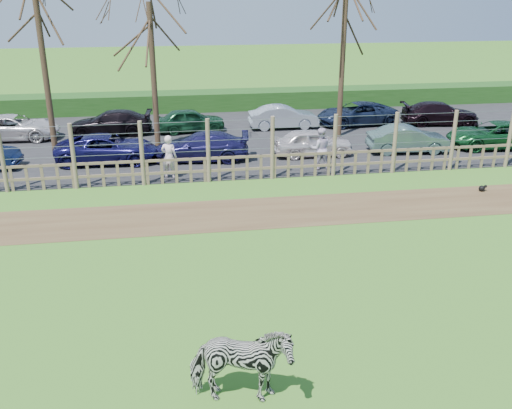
{
  "coord_description": "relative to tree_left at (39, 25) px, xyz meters",
  "views": [
    {
      "loc": [
        -1.42,
        -13.1,
        7.26
      ],
      "look_at": [
        1.0,
        2.5,
        1.1
      ],
      "focal_mm": 40.0,
      "sensor_mm": 36.0,
      "label": 1
    }
  ],
  "objects": [
    {
      "name": "ground",
      "position": [
        6.5,
        -12.5,
        -5.62
      ],
      "size": [
        120.0,
        120.0,
        0.0
      ],
      "primitive_type": "plane",
      "color": "#5C9644",
      "rests_on": "ground"
    },
    {
      "name": "dirt_strip",
      "position": [
        6.5,
        -8.0,
        -5.61
      ],
      "size": [
        34.0,
        2.8,
        0.01
      ],
      "primitive_type": "cube",
      "color": "brown",
      "rests_on": "ground"
    },
    {
      "name": "asphalt",
      "position": [
        6.5,
        2.0,
        -5.6
      ],
      "size": [
        44.0,
        13.0,
        0.04
      ],
      "primitive_type": "cube",
      "color": "#232326",
      "rests_on": "ground"
    },
    {
      "name": "hedge",
      "position": [
        6.5,
        9.0,
        -5.07
      ],
      "size": [
        46.0,
        2.0,
        1.1
      ],
      "primitive_type": "cube",
      "color": "#1E4716",
      "rests_on": "ground"
    },
    {
      "name": "fence",
      "position": [
        6.5,
        -4.5,
        -4.81
      ],
      "size": [
        30.16,
        0.16,
        2.5
      ],
      "color": "brown",
      "rests_on": "ground"
    },
    {
      "name": "tree_left",
      "position": [
        0.0,
        0.0,
        0.0
      ],
      "size": [
        4.8,
        4.8,
        7.88
      ],
      "color": "#3D2B1E",
      "rests_on": "ground"
    },
    {
      "name": "tree_mid",
      "position": [
        4.5,
        1.0,
        -0.75
      ],
      "size": [
        4.8,
        4.8,
        6.83
      ],
      "color": "#3D2B1E",
      "rests_on": "ground"
    },
    {
      "name": "tree_right",
      "position": [
        13.5,
        1.5,
        -0.37
      ],
      "size": [
        4.8,
        4.8,
        7.35
      ],
      "color": "#3D2B1E",
      "rests_on": "ground"
    },
    {
      "name": "zebra",
      "position": [
        6.11,
        -17.13,
        -4.81
      ],
      "size": [
        2.02,
        1.16,
        1.61
      ],
      "primitive_type": "imported",
      "rotation": [
        0.0,
        0.0,
        1.41
      ],
      "color": "gray",
      "rests_on": "ground"
    },
    {
      "name": "visitor_a",
      "position": [
        5.0,
        -3.89,
        -4.71
      ],
      "size": [
        0.73,
        0.6,
        1.72
      ],
      "primitive_type": "imported",
      "rotation": [
        0.0,
        0.0,
        2.79
      ],
      "color": "silver",
      "rests_on": "asphalt"
    },
    {
      "name": "visitor_b",
      "position": [
        11.15,
        -3.66,
        -4.71
      ],
      "size": [
        0.9,
        0.73,
        1.72
      ],
      "primitive_type": "imported",
      "rotation": [
        0.0,
        0.0,
        3.05
      ],
      "color": "silver",
      "rests_on": "asphalt"
    },
    {
      "name": "crow",
      "position": [
        16.46,
        -7.17,
        -5.49
      ],
      "size": [
        0.31,
        0.23,
        0.25
      ],
      "color": "black",
      "rests_on": "ground"
    },
    {
      "name": "car_2",
      "position": [
        2.41,
        -1.36,
        -4.98
      ],
      "size": [
        4.41,
        2.2,
        1.2
      ],
      "primitive_type": "imported",
      "rotation": [
        0.0,
        0.0,
        1.52
      ],
      "color": "#15134D",
      "rests_on": "asphalt"
    },
    {
      "name": "car_3",
      "position": [
        6.38,
        -1.63,
        -4.98
      ],
      "size": [
        4.31,
        2.16,
        1.2
      ],
      "primitive_type": "imported",
      "rotation": [
        0.0,
        0.0,
        4.59
      ],
      "color": "#1B194C",
      "rests_on": "asphalt"
    },
    {
      "name": "car_4",
      "position": [
        11.34,
        -1.71,
        -4.98
      ],
      "size": [
        3.53,
        1.43,
        1.2
      ],
      "primitive_type": "imported",
      "rotation": [
        0.0,
        0.0,
        1.57
      ],
      "color": "silver",
      "rests_on": "asphalt"
    },
    {
      "name": "car_5",
      "position": [
        15.74,
        -1.85,
        -4.98
      ],
      "size": [
        3.74,
        1.59,
        1.2
      ],
      "primitive_type": "imported",
      "rotation": [
        0.0,
        0.0,
        1.48
      ],
      "color": "#4C6964",
      "rests_on": "asphalt"
    },
    {
      "name": "car_6",
      "position": [
        20.04,
        -1.7,
        -4.98
      ],
      "size": [
        4.49,
        2.4,
        1.2
      ],
      "primitive_type": "imported",
      "rotation": [
        0.0,
        0.0,
        4.62
      ],
      "color": "#145124",
      "rests_on": "asphalt"
    },
    {
      "name": "car_8",
      "position": [
        -2.46,
        3.29,
        -4.98
      ],
      "size": [
        4.39,
        2.16,
        1.2
      ],
      "primitive_type": "imported",
      "rotation": [
        0.0,
        0.0,
        1.53
      ],
      "color": "silver",
      "rests_on": "asphalt"
    },
    {
      "name": "car_9",
      "position": [
        2.15,
        3.59,
        -4.98
      ],
      "size": [
        4.24,
        1.95,
        1.2
      ],
      "primitive_type": "imported",
      "rotation": [
        0.0,
        0.0,
        4.65
      ],
      "color": "black",
      "rests_on": "asphalt"
    },
    {
      "name": "car_10",
      "position": [
        6.16,
        3.53,
        -4.98
      ],
      "size": [
        3.66,
        1.82,
        1.2
      ],
      "primitive_type": "imported",
      "rotation": [
        0.0,
        0.0,
        1.69
      ],
      "color": "#1A492A",
      "rests_on": "asphalt"
    },
    {
      "name": "car_11",
      "position": [
        11.06,
        3.52,
        -4.98
      ],
      "size": [
        3.65,
        1.3,
        1.2
      ],
      "primitive_type": "imported",
      "rotation": [
        0.0,
        0.0,
        1.56
      ],
      "color": "#AEB5C2",
      "rests_on": "asphalt"
    },
    {
      "name": "car_12",
      "position": [
        15.17,
        3.72,
        -4.98
      ],
      "size": [
        4.51,
        2.44,
        1.2
      ],
      "primitive_type": "imported",
      "rotation": [
        0.0,
        0.0,
        4.82
      ],
      "color": "#19233E",
      "rests_on": "asphalt"
    },
    {
      "name": "car_13",
      "position": [
        19.66,
        3.13,
        -4.98
      ],
      "size": [
        4.32,
        2.22,
        1.2
      ],
      "primitive_type": "imported",
      "rotation": [
        0.0,
        0.0,
        1.44
      ],
      "color": "black",
      "rests_on": "asphalt"
    }
  ]
}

